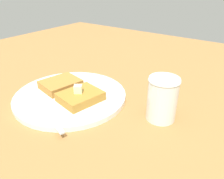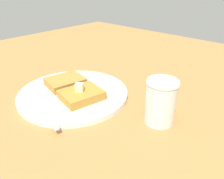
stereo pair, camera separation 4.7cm
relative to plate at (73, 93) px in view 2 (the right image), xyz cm
name	(u,v)px [view 2 (the right image)]	position (x,y,z in cm)	size (l,w,h in cm)	color
table_surface	(95,87)	(1.74, -9.04, -2.14)	(129.56, 129.56, 2.96)	#9D6D3A
plate	(73,93)	(0.00, 0.00, 0.00)	(26.61, 26.61, 1.17)	white
toast_slice_left	(82,95)	(-4.21, 0.86, 1.51)	(7.40, 8.97, 1.99)	#A7772C
toast_slice_middle	(65,82)	(4.21, -0.86, 1.51)	(7.40, 8.97, 1.99)	#AE7532
butter_pat_primary	(79,87)	(-3.82, 1.02, 3.39)	(1.77, 1.59, 1.77)	beige
fork	(44,107)	(-1.27, 8.90, 0.69)	(15.69, 6.18, 0.36)	silver
syrup_jar	(160,104)	(-21.19, -4.99, 3.46)	(6.26, 6.26, 9.14)	#562B11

